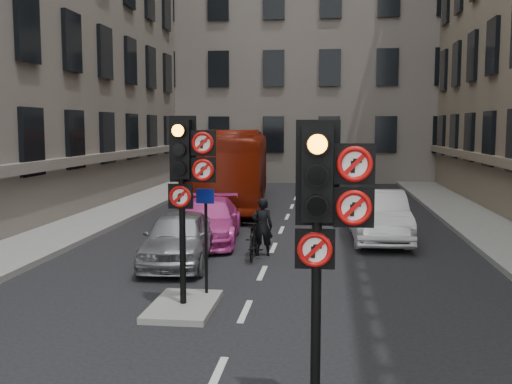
% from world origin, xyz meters
% --- Properties ---
extents(pavement_left, '(3.00, 50.00, 0.16)m').
position_xyz_m(pavement_left, '(-7.20, 12.00, 0.08)').
color(pavement_left, gray).
rests_on(pavement_left, ground).
extents(centre_island, '(1.20, 2.00, 0.12)m').
position_xyz_m(centre_island, '(-1.20, 5.00, 0.06)').
color(centre_island, gray).
rests_on(centre_island, ground).
extents(building_far, '(30.00, 14.00, 20.00)m').
position_xyz_m(building_far, '(0.00, 38.00, 10.00)').
color(building_far, gray).
rests_on(building_far, ground).
extents(signal_near, '(0.91, 0.40, 3.58)m').
position_xyz_m(signal_near, '(1.49, 0.99, 2.58)').
color(signal_near, black).
rests_on(signal_near, ground).
extents(signal_far, '(0.91, 0.40, 3.58)m').
position_xyz_m(signal_far, '(-1.11, 4.99, 2.70)').
color(signal_far, black).
rests_on(signal_far, centre_island).
extents(car_silver, '(1.92, 4.10, 1.36)m').
position_xyz_m(car_silver, '(-2.22, 8.69, 0.68)').
color(car_silver, '#9B9DA3').
rests_on(car_silver, ground).
extents(car_white, '(1.73, 4.65, 1.52)m').
position_xyz_m(car_white, '(3.09, 12.54, 0.76)').
color(car_white, silver).
rests_on(car_white, ground).
extents(car_pink, '(2.23, 4.64, 1.30)m').
position_xyz_m(car_pink, '(-2.04, 11.67, 0.65)').
color(car_pink, '#D43E9A').
rests_on(car_pink, ground).
extents(bus_red, '(3.77, 12.19, 3.34)m').
position_xyz_m(bus_red, '(-2.69, 20.23, 1.67)').
color(bus_red, maroon).
rests_on(bus_red, ground).
extents(motorcycle, '(0.55, 1.82, 1.09)m').
position_xyz_m(motorcycle, '(-0.39, 9.57, 0.54)').
color(motorcycle, black).
rests_on(motorcycle, ground).
extents(motorcyclist, '(0.64, 0.48, 1.58)m').
position_xyz_m(motorcyclist, '(-0.21, 9.95, 0.79)').
color(motorcyclist, black).
rests_on(motorcyclist, ground).
extents(info_sign, '(0.37, 0.13, 2.14)m').
position_xyz_m(info_sign, '(-0.90, 5.73, 1.50)').
color(info_sign, black).
rests_on(info_sign, centre_island).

